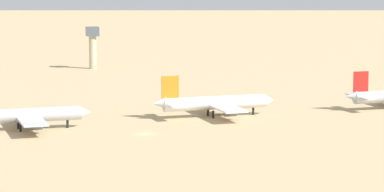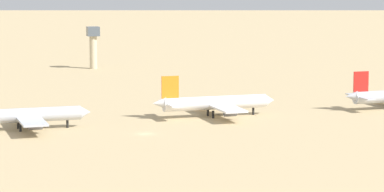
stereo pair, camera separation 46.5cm
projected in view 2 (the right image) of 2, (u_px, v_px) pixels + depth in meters
ground at (145, 134)px, 239.49m from camera, size 4000.00×4000.00×0.00m
parked_jet_red_3 at (23, 115)px, 244.80m from camera, size 36.14×30.33×11.95m
parked_jet_orange_4 at (214, 103)px, 267.10m from camera, size 37.25×31.24×12.32m
control_tower at (93, 43)px, 398.74m from camera, size 5.20×5.20×18.12m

